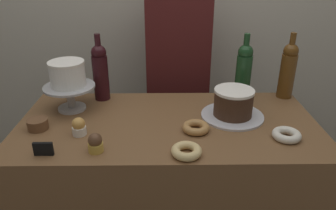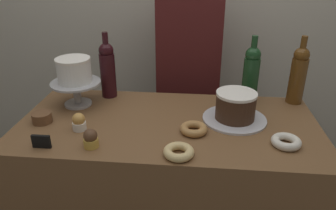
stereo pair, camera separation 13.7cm
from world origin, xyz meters
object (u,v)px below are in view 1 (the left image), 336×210
(chocolate_round_cake, at_px, (233,102))
(cookie_stack, at_px, (38,124))
(donut_sugar, at_px, (287,135))
(cupcake_chocolate, at_px, (95,143))
(cake_stand_pedestal, at_px, (70,93))
(white_layer_cake, at_px, (67,74))
(price_sign_chalkboard, at_px, (43,149))
(wine_bottle_green, at_px, (244,71))
(barista_figure, at_px, (177,92))
(donut_glazed, at_px, (186,151))
(wine_bottle_dark_red, at_px, (100,71))
(wine_bottle_amber, at_px, (288,70))
(donut_maple, at_px, (196,127))
(cupcake_caramel, at_px, (79,127))

(chocolate_round_cake, bearing_deg, cookie_stack, -173.03)
(donut_sugar, bearing_deg, cupcake_chocolate, -173.65)
(cake_stand_pedestal, height_order, cookie_stack, cake_stand_pedestal)
(white_layer_cake, distance_m, price_sign_chalkboard, 0.41)
(wine_bottle_green, xyz_separation_m, price_sign_chalkboard, (-0.82, -0.50, -0.12))
(white_layer_cake, distance_m, cupcake_chocolate, 0.42)
(white_layer_cake, height_order, cookie_stack, white_layer_cake)
(price_sign_chalkboard, xyz_separation_m, barista_figure, (0.51, 0.84, -0.14))
(donut_glazed, bearing_deg, wine_bottle_dark_red, 127.47)
(wine_bottle_amber, relative_size, donut_sugar, 2.91)
(cookie_stack, bearing_deg, wine_bottle_amber, 15.87)
(donut_glazed, xyz_separation_m, cookie_stack, (-0.60, 0.20, 0.01))
(cake_stand_pedestal, xyz_separation_m, price_sign_chalkboard, (-0.00, -0.38, -0.05))
(wine_bottle_dark_red, distance_m, donut_sugar, 0.89)
(white_layer_cake, relative_size, chocolate_round_cake, 0.92)
(donut_sugar, bearing_deg, wine_bottle_green, 103.24)
(donut_glazed, bearing_deg, barista_figure, 89.98)
(chocolate_round_cake, height_order, price_sign_chalkboard, chocolate_round_cake)
(donut_glazed, bearing_deg, donut_maple, 74.11)
(cake_stand_pedestal, distance_m, wine_bottle_amber, 1.05)
(donut_maple, height_order, price_sign_chalkboard, price_sign_chalkboard)
(wine_bottle_amber, bearing_deg, cake_stand_pedestal, -172.61)
(white_layer_cake, height_order, price_sign_chalkboard, white_layer_cake)
(donut_sugar, relative_size, donut_maple, 1.00)
(wine_bottle_amber, distance_m, cupcake_chocolate, 1.00)
(barista_figure, bearing_deg, wine_bottle_amber, -31.54)
(wine_bottle_dark_red, xyz_separation_m, barista_figure, (0.39, 0.34, -0.26))
(wine_bottle_amber, xyz_separation_m, cupcake_caramel, (-0.95, -0.37, -0.11))
(cupcake_caramel, relative_size, donut_glazed, 0.66)
(wine_bottle_amber, relative_size, donut_glazed, 2.91)
(wine_bottle_dark_red, xyz_separation_m, cupcake_caramel, (-0.03, -0.36, -0.11))
(cupcake_chocolate, distance_m, cupcake_caramel, 0.15)
(cookie_stack, xyz_separation_m, barista_figure, (0.60, 0.65, -0.13))
(price_sign_chalkboard, bearing_deg, barista_figure, 58.52)
(wine_bottle_dark_red, relative_size, cupcake_chocolate, 4.38)
(donut_glazed, bearing_deg, cupcake_chocolate, 175.31)
(chocolate_round_cake, bearing_deg, cake_stand_pedestal, 173.33)
(donut_glazed, distance_m, price_sign_chalkboard, 0.51)
(donut_glazed, xyz_separation_m, donut_sugar, (0.40, 0.11, 0.00))
(wine_bottle_amber, distance_m, price_sign_chalkboard, 1.17)
(white_layer_cake, xyz_separation_m, barista_figure, (0.51, 0.46, -0.29))
(cake_stand_pedestal, height_order, wine_bottle_amber, wine_bottle_amber)
(wine_bottle_amber, distance_m, barista_figure, 0.67)
(cupcake_chocolate, xyz_separation_m, donut_glazed, (0.33, -0.03, -0.02))
(wine_bottle_dark_red, height_order, cookie_stack, wine_bottle_dark_red)
(donut_glazed, distance_m, barista_figure, 0.85)
(cake_stand_pedestal, bearing_deg, wine_bottle_dark_red, 44.88)
(wine_bottle_green, bearing_deg, wine_bottle_amber, 4.10)
(wine_bottle_amber, distance_m, wine_bottle_dark_red, 0.92)
(wine_bottle_green, relative_size, cupcake_caramel, 4.38)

